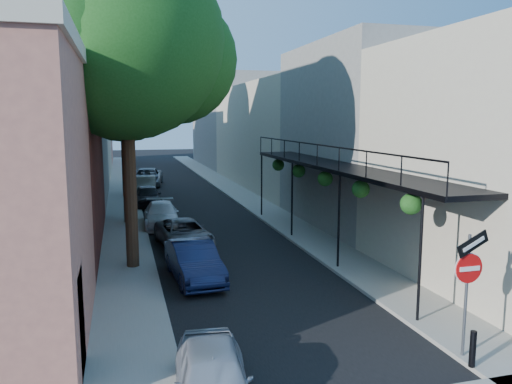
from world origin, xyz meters
TOP-DOWN VIEW (x-y plane):
  - road_surface at (0.00, 30.00)m, footprint 6.00×64.00m
  - sidewalk_left at (-4.00, 30.00)m, footprint 2.00×64.00m
  - sidewalk_right at (4.00, 30.00)m, footprint 2.00×64.00m
  - buildings_left at (-9.30, 28.76)m, footprint 10.10×59.10m
  - buildings_right at (8.99, 29.49)m, footprint 9.80×55.00m
  - sign_post at (3.16, 0.97)m, footprint 0.89×0.17m
  - bollard at (3.00, 0.50)m, footprint 0.14×0.14m
  - oak_near at (-3.37, 10.26)m, footprint 7.48×6.80m
  - oak_mid at (-3.42, 18.23)m, footprint 6.60×6.00m
  - oak_far at (-3.35, 27.27)m, footprint 7.70×7.00m
  - parked_car_a at (-2.60, 0.62)m, footprint 1.77×3.62m
  - parked_car_b at (-1.85, 8.20)m, footprint 1.66×4.03m
  - parked_car_c at (-1.63, 12.56)m, footprint 2.37×4.37m
  - parked_car_d at (-2.21, 17.01)m, footprint 1.85×4.19m
  - parked_car_e at (-2.55, 23.06)m, footprint 1.61×3.84m
  - parked_car_f at (-2.45, 27.57)m, footprint 1.68×4.11m
  - parked_car_g at (-2.09, 32.73)m, footprint 2.96×5.29m

SIDE VIEW (x-z plane):
  - road_surface at x=0.00m, z-range 0.00..0.01m
  - sidewalk_left at x=-4.00m, z-range 0.00..0.12m
  - sidewalk_right at x=4.00m, z-range 0.00..0.12m
  - bollard at x=3.00m, z-range 0.12..0.92m
  - parked_car_c at x=-1.63m, z-range 0.00..1.16m
  - parked_car_a at x=-2.60m, z-range 0.00..1.19m
  - parked_car_d at x=-2.21m, z-range 0.00..1.20m
  - parked_car_b at x=-1.85m, z-range 0.00..1.30m
  - parked_car_e at x=-2.55m, z-range 0.00..1.30m
  - parked_car_f at x=-2.45m, z-range 0.00..1.33m
  - parked_car_g at x=-2.09m, z-range 0.00..1.40m
  - sign_post at x=3.16m, z-range 0.54..3.53m
  - buildings_right at x=8.99m, z-range -0.58..9.42m
  - buildings_left at x=-9.30m, z-range -1.06..10.94m
  - oak_mid at x=-3.42m, z-range 1.96..12.16m
  - oak_near at x=-3.37m, z-range 2.17..13.59m
  - oak_far at x=-3.35m, z-range 2.31..14.21m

